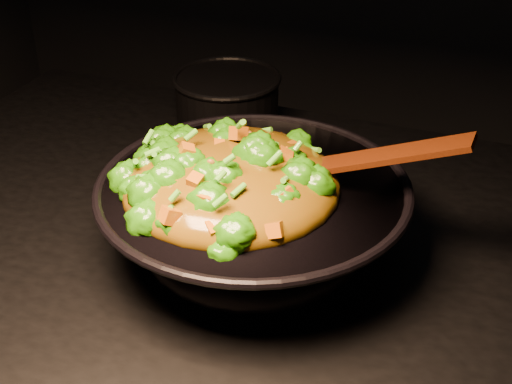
% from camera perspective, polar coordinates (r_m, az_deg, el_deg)
% --- Properties ---
extents(wok, '(0.48, 0.48, 0.11)m').
position_cam_1_polar(wok, '(0.97, -0.22, -2.40)').
color(wok, black).
rests_on(wok, stovetop).
extents(stir_fry, '(0.31, 0.31, 0.10)m').
position_cam_1_polar(stir_fry, '(0.92, -2.06, 3.00)').
color(stir_fry, '#277308').
rests_on(stir_fry, wok).
extents(spatula, '(0.27, 0.05, 0.11)m').
position_cam_1_polar(spatula, '(0.92, 8.45, 2.58)').
color(spatula, '#3B1707').
rests_on(spatula, wok).
extents(back_pot, '(0.20, 0.20, 0.11)m').
position_cam_1_polar(back_pot, '(1.32, -2.32, 7.15)').
color(back_pot, black).
rests_on(back_pot, stovetop).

